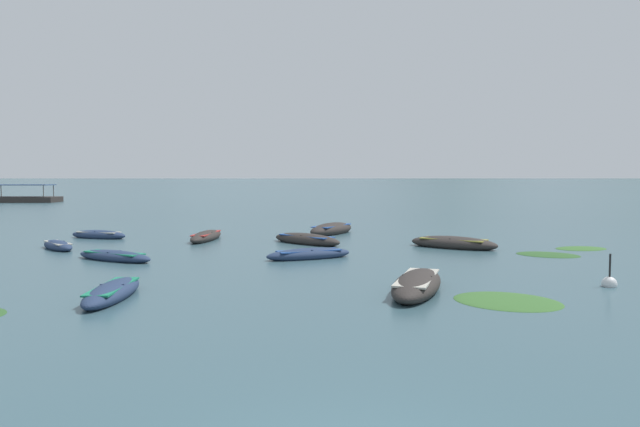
# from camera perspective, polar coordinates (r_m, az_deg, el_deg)

# --- Properties ---
(ground_plane) EXTENTS (6000.00, 6000.00, 0.00)m
(ground_plane) POSITION_cam_1_polar(r_m,az_deg,el_deg) (1506.11, -0.79, 3.60)
(ground_plane) COLOR #385660
(mountain_1) EXTENTS (1127.77, 1127.77, 327.82)m
(mountain_1) POSITION_cam_1_polar(r_m,az_deg,el_deg) (2208.32, -14.05, 7.79)
(mountain_1) COLOR slate
(mountain_1) RESTS_ON ground
(mountain_2) EXTENTS (807.13, 807.13, 288.37)m
(mountain_2) POSITION_cam_1_polar(r_m,az_deg,el_deg) (2275.18, 13.20, 7.18)
(mountain_2) COLOR #4C5B56
(mountain_2) RESTS_ON ground
(rowboat_0) EXTENTS (3.82, 2.45, 0.55)m
(rowboat_0) POSITION_cam_1_polar(r_m,az_deg,el_deg) (23.59, -1.11, -4.12)
(rowboat_0) COLOR navy
(rowboat_0) RESTS_ON ground
(rowboat_1) EXTENTS (1.54, 4.39, 0.62)m
(rowboat_1) POSITION_cam_1_polar(r_m,az_deg,el_deg) (30.96, -11.34, -2.27)
(rowboat_1) COLOR #2D2826
(rowboat_1) RESTS_ON ground
(rowboat_2) EXTENTS (2.66, 2.91, 0.51)m
(rowboat_2) POSITION_cam_1_polar(r_m,az_deg,el_deg) (29.31, -24.79, -2.95)
(rowboat_2) COLOR navy
(rowboat_2) RESTS_ON ground
(rowboat_4) EXTENTS (4.32, 3.58, 0.69)m
(rowboat_4) POSITION_cam_1_polar(r_m,az_deg,el_deg) (27.84, 13.22, -2.92)
(rowboat_4) COLOR #2D2826
(rowboat_4) RESTS_ON ground
(rowboat_5) EXTENTS (0.99, 3.73, 0.55)m
(rowboat_5) POSITION_cam_1_polar(r_m,az_deg,el_deg) (17.01, -20.09, -7.41)
(rowboat_5) COLOR navy
(rowboat_5) RESTS_ON ground
(rowboat_6) EXTENTS (3.99, 3.89, 0.66)m
(rowboat_6) POSITION_cam_1_polar(r_m,az_deg,el_deg) (28.78, -1.37, -2.63)
(rowboat_6) COLOR #2D2826
(rowboat_6) RESTS_ON ground
(rowboat_7) EXTENTS (3.55, 2.01, 0.57)m
(rowboat_7) POSITION_cam_1_polar(r_m,az_deg,el_deg) (33.59, -21.31, -2.02)
(rowboat_7) COLOR navy
(rowboat_7) RESTS_ON ground
(rowboat_8) EXTENTS (2.66, 4.61, 0.71)m
(rowboat_8) POSITION_cam_1_polar(r_m,az_deg,el_deg) (17.06, 9.70, -7.04)
(rowboat_8) COLOR #2D2826
(rowboat_8) RESTS_ON ground
(rowboat_9) EXTENTS (3.90, 2.82, 0.50)m
(rowboat_9) POSITION_cam_1_polar(r_m,az_deg,el_deg) (24.58, -19.92, -4.06)
(rowboat_9) COLOR navy
(rowboat_9) RESTS_ON ground
(rowboat_10) EXTENTS (3.46, 4.62, 0.81)m
(rowboat_10) POSITION_cam_1_polar(r_m,az_deg,el_deg) (33.76, 1.17, -1.61)
(rowboat_10) COLOR #2D2826
(rowboat_10) RESTS_ON ground
(ferry_0) EXTENTS (9.29, 3.80, 2.54)m
(ferry_0) POSITION_cam_1_polar(r_m,az_deg,el_deg) (84.67, -27.69, 1.31)
(ferry_0) COLOR #2D2826
(ferry_0) RESTS_ON ground
(mooring_buoy) EXTENTS (0.45, 0.45, 1.16)m
(mooring_buoy) POSITION_cam_1_polar(r_m,az_deg,el_deg) (19.77, 27.01, -6.25)
(mooring_buoy) COLOR silver
(mooring_buoy) RESTS_ON ground
(weed_patch_0) EXTENTS (2.77, 2.11, 0.14)m
(weed_patch_0) POSITION_cam_1_polar(r_m,az_deg,el_deg) (29.44, 24.68, -3.23)
(weed_patch_0) COLOR #38662D
(weed_patch_0) RESTS_ON ground
(weed_patch_2) EXTENTS (3.21, 2.89, 0.14)m
(weed_patch_2) POSITION_cam_1_polar(r_m,az_deg,el_deg) (26.58, 21.87, -3.87)
(weed_patch_2) COLOR #2D5628
(weed_patch_2) RESTS_ON ground
(weed_patch_3) EXTENTS (3.76, 3.62, 0.14)m
(weed_patch_3) POSITION_cam_1_polar(r_m,az_deg,el_deg) (16.44, 18.25, -8.37)
(weed_patch_3) COLOR #38662D
(weed_patch_3) RESTS_ON ground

